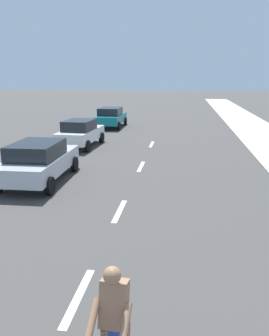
{
  "coord_description": "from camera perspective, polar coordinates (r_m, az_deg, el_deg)",
  "views": [
    {
      "loc": [
        1.82,
        1.24,
        3.99
      ],
      "look_at": [
        0.32,
        11.81,
        1.1
      ],
      "focal_mm": 36.52,
      "sensor_mm": 36.0,
      "label": 1
    }
  ],
  "objects": [
    {
      "name": "ground_plane",
      "position": [
        19.26,
        2.5,
        3.18
      ],
      "size": [
        160.0,
        160.0,
        0.0
      ],
      "primitive_type": "plane",
      "color": "#423F3D"
    },
    {
      "name": "lane_stripe_3",
      "position": [
        10.5,
        -2.51,
        -7.16
      ],
      "size": [
        0.16,
        1.8,
        0.01
      ],
      "primitive_type": "cube",
      "color": "white",
      "rests_on": "ground"
    },
    {
      "name": "parked_car_teal",
      "position": [
        27.46,
        -3.99,
        8.53
      ],
      "size": [
        2.01,
        4.34,
        1.57
      ],
      "rotation": [
        0.0,
        0.0,
        -0.0
      ],
      "color": "#14727A",
      "rests_on": "ground"
    },
    {
      "name": "parked_car_white",
      "position": [
        19.98,
        -9.0,
        5.88
      ],
      "size": [
        2.02,
        4.07,
        1.57
      ],
      "rotation": [
        0.0,
        0.0,
        -0.05
      ],
      "color": "white",
      "rests_on": "ground"
    },
    {
      "name": "lane_stripe_2",
      "position": [
        6.9,
        -9.35,
        -20.37
      ],
      "size": [
        0.16,
        1.8,
        0.01
      ],
      "primitive_type": "cube",
      "color": "white",
      "rests_on": "ground"
    },
    {
      "name": "lane_stripe_4",
      "position": [
        15.51,
        1.08,
        0.25
      ],
      "size": [
        0.16,
        1.8,
        0.01
      ],
      "primitive_type": "cube",
      "color": "white",
      "rests_on": "ground"
    },
    {
      "name": "lane_stripe_5",
      "position": [
        20.61,
        2.89,
        3.98
      ],
      "size": [
        0.16,
        1.8,
        0.01
      ],
      "primitive_type": "cube",
      "color": "white",
      "rests_on": "ground"
    },
    {
      "name": "parked_car_silver",
      "position": [
        13.64,
        -15.67,
        1.23
      ],
      "size": [
        2.13,
        4.47,
        1.57
      ],
      "rotation": [
        0.0,
        0.0,
        0.03
      ],
      "color": "#B7BABF",
      "rests_on": "ground"
    }
  ]
}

